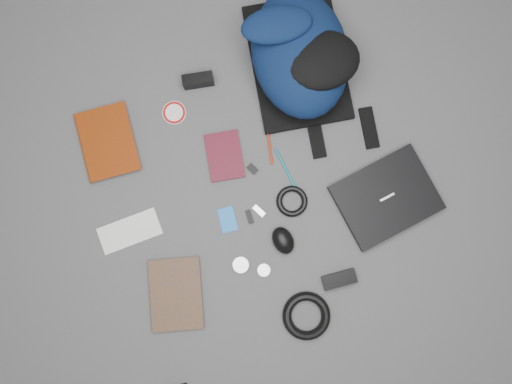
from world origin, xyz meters
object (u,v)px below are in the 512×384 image
compact_camera (198,80)px  laptop (386,197)px  mouse (283,240)px  power_brick (339,279)px  backpack (300,54)px  dvd_case (225,156)px  textbook_red (82,149)px  comic_book (150,296)px

compact_camera → laptop: bearing=-41.1°
mouse → power_brick: bearing=-60.6°
laptop → mouse: size_ratio=3.34×
backpack → dvd_case: backpack is taller
backpack → laptop: 0.57m
textbook_red → dvd_case: 0.50m
laptop → compact_camera: 0.76m
power_brick → textbook_red: bearing=138.1°
backpack → comic_book: backpack is taller
compact_camera → mouse: size_ratio=1.10×
comic_book → dvd_case: size_ratio=1.44×
backpack → dvd_case: (-0.39, -0.14, -0.10)m
laptop → comic_book: size_ratio=1.33×
compact_camera → power_brick: bearing=-63.7°
comic_book → power_brick: (0.57, -0.29, 0.00)m
dvd_case → laptop: bearing=-24.6°
laptop → compact_camera: compact_camera is taller
textbook_red → comic_book: bearing=-79.3°
laptop → mouse: (-0.38, 0.07, 0.01)m
textbook_red → power_brick: 0.99m
textbook_red → compact_camera: compact_camera is taller
dvd_case → power_brick: size_ratio=1.47×
compact_camera → mouse: (-0.05, -0.62, -0.00)m
backpack → power_brick: 0.77m
power_brick → comic_book: bearing=170.0°
laptop → textbook_red: (-0.80, 0.70, -0.00)m
backpack → mouse: backpack is taller
mouse → backpack: bearing=58.9°
mouse → power_brick: mouse is taller
compact_camera → power_brick: 0.84m
comic_book → compact_camera: (0.53, 0.54, 0.02)m
comic_book → mouse: bearing=18.0°
compact_camera → mouse: 0.63m
comic_book → power_brick: power_brick is taller
backpack → dvd_case: size_ratio=2.98×
laptop → power_brick: laptop is taller
textbook_red → dvd_case: size_ratio=1.47×
backpack → compact_camera: (-0.33, 0.13, -0.07)m
laptop → textbook_red: 1.06m
comic_book → power_brick: bearing=0.4°
comic_book → backpack: bearing=53.3°
laptop → power_brick: (-0.29, -0.15, -0.00)m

